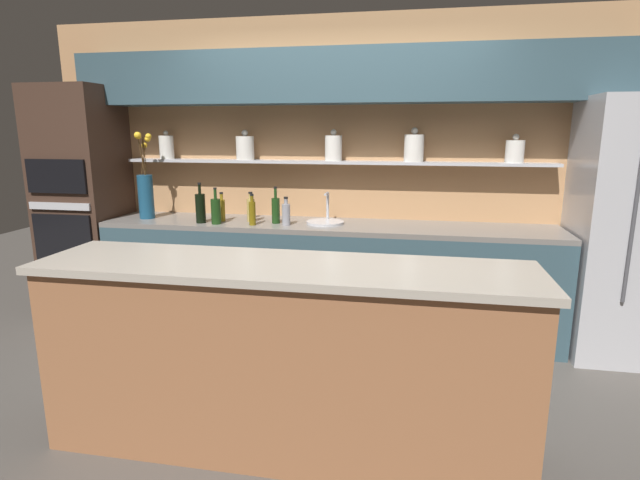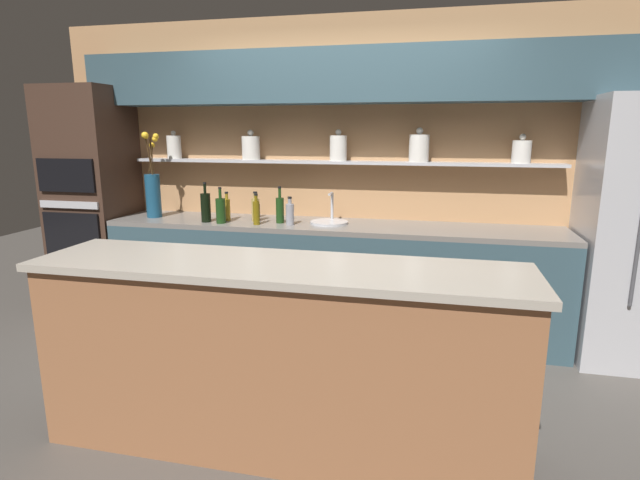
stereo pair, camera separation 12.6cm
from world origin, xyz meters
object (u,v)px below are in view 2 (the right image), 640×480
at_px(bottle_wine_1, 280,209).
at_px(bottle_wine_3, 221,210).
at_px(sink_fixture, 329,221).
at_px(bottle_sauce_7, 257,210).
at_px(oven_tower, 94,203).
at_px(bottle_oil_0, 256,212).
at_px(bottle_spirit_2, 290,213).
at_px(bottle_oil_5, 227,209).
at_px(bottle_spirit_4, 256,209).
at_px(flower_vase, 153,191).
at_px(bottle_wine_6, 206,207).

distance_m(bottle_wine_1, bottle_wine_3, 0.49).
height_order(sink_fixture, bottle_wine_1, bottle_wine_1).
xyz_separation_m(bottle_wine_3, bottle_sauce_7, (0.19, 0.34, -0.04)).
distance_m(oven_tower, bottle_oil_0, 1.65).
bearing_deg(bottle_wine_3, bottle_spirit_2, 5.48).
xyz_separation_m(bottle_wine_3, bottle_oil_5, (0.00, 0.13, -0.01)).
relative_size(bottle_oil_0, bottle_spirit_2, 1.10).
distance_m(bottle_spirit_4, bottle_oil_5, 0.25).
height_order(flower_vase, bottle_sauce_7, flower_vase).
height_order(bottle_spirit_2, bottle_wine_6, bottle_wine_6).
relative_size(flower_vase, bottle_spirit_4, 2.95).
relative_size(bottle_wine_1, bottle_wine_6, 0.91).
xyz_separation_m(oven_tower, sink_fixture, (2.20, 0.01, -0.08)).
relative_size(flower_vase, bottle_wine_1, 2.45).
relative_size(oven_tower, bottle_wine_3, 6.85).
height_order(oven_tower, flower_vase, oven_tower).
xyz_separation_m(bottle_oil_5, bottle_sauce_7, (0.19, 0.21, -0.03)).
relative_size(oven_tower, bottle_oil_0, 8.08).
bearing_deg(flower_vase, bottle_sauce_7, 12.56).
bearing_deg(bottle_wine_1, bottle_oil_0, -144.54).
relative_size(bottle_oil_5, bottle_sauce_7, 1.50).
relative_size(bottle_spirit_2, bottle_spirit_4, 0.92).
height_order(bottle_wine_1, bottle_wine_3, bottle_wine_1).
relative_size(bottle_spirit_4, bottle_oil_5, 1.02).
height_order(bottle_oil_5, bottle_sauce_7, bottle_oil_5).
relative_size(bottle_wine_1, bottle_oil_5, 1.23).
relative_size(bottle_oil_5, bottle_wine_6, 0.74).
distance_m(bottle_oil_0, bottle_oil_5, 0.33).
relative_size(sink_fixture, bottle_oil_5, 1.27).
bearing_deg(bottle_sauce_7, oven_tower, -173.90).
distance_m(bottle_wine_1, bottle_spirit_2, 0.13).
distance_m(oven_tower, flower_vase, 0.65).
xyz_separation_m(sink_fixture, bottle_oil_0, (-0.57, -0.18, 0.08)).
height_order(bottle_oil_0, bottle_spirit_4, bottle_oil_0).
bearing_deg(bottle_wine_1, flower_vase, 179.01).
bearing_deg(bottle_spirit_4, flower_vase, -179.27).
relative_size(flower_vase, bottle_wine_3, 2.47).
bearing_deg(flower_vase, oven_tower, 176.84).
bearing_deg(flower_vase, bottle_wine_3, -11.51).
distance_m(bottle_oil_0, bottle_spirit_2, 0.27).
bearing_deg(bottle_wine_6, bottle_sauce_7, 42.92).
height_order(flower_vase, bottle_oil_5, flower_vase).
distance_m(bottle_oil_0, bottle_spirit_4, 0.16).
bearing_deg(sink_fixture, bottle_sauce_7, 167.62).
distance_m(flower_vase, bottle_spirit_4, 0.95).
bearing_deg(bottle_wine_1, bottle_wine_6, -171.26).
bearing_deg(bottle_spirit_4, bottle_wine_6, -162.08).
distance_m(oven_tower, sink_fixture, 2.20).
xyz_separation_m(sink_fixture, bottle_wine_3, (-0.87, -0.19, 0.09)).
bearing_deg(bottle_spirit_4, bottle_wine_3, -148.14).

